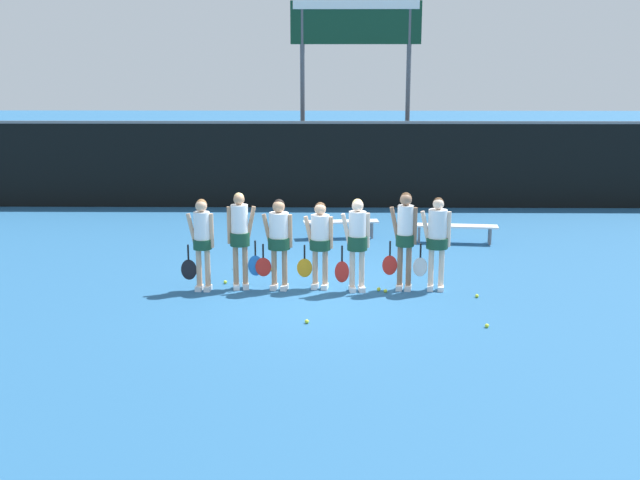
# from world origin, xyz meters

# --- Properties ---
(ground_plane) EXTENTS (140.00, 140.00, 0.00)m
(ground_plane) POSITION_xyz_m (0.00, 0.00, 0.00)
(ground_plane) COLOR #235684
(fence_windscreen) EXTENTS (60.00, 0.08, 2.56)m
(fence_windscreen) POSITION_xyz_m (0.00, 8.74, 1.29)
(fence_windscreen) COLOR black
(fence_windscreen) RESTS_ON ground_plane
(scoreboard) EXTENTS (3.95, 0.15, 6.05)m
(scoreboard) POSITION_xyz_m (0.95, 10.09, 4.77)
(scoreboard) COLOR #515156
(scoreboard) RESTS_ON ground_plane
(bench_courtside) EXTENTS (2.03, 0.59, 0.43)m
(bench_courtside) POSITION_xyz_m (3.12, 3.96, 0.37)
(bench_courtside) COLOR silver
(bench_courtside) RESTS_ON ground_plane
(bench_far) EXTENTS (1.84, 0.57, 0.43)m
(bench_far) POSITION_xyz_m (0.46, 4.43, 0.37)
(bench_far) COLOR silver
(bench_far) RESTS_ON ground_plane
(player_0) EXTENTS (0.63, 0.34, 1.69)m
(player_0) POSITION_xyz_m (-2.13, -0.08, 1.00)
(player_0) COLOR tan
(player_0) RESTS_ON ground_plane
(player_1) EXTENTS (0.64, 0.36, 1.79)m
(player_1) POSITION_xyz_m (-1.45, 0.05, 1.06)
(player_1) COLOR tan
(player_1) RESTS_ON ground_plane
(player_2) EXTENTS (0.69, 0.41, 1.68)m
(player_2) POSITION_xyz_m (-0.74, 0.00, 1.01)
(player_2) COLOR tan
(player_2) RESTS_ON ground_plane
(player_3) EXTENTS (0.67, 0.39, 1.62)m
(player_3) POSITION_xyz_m (0.01, 0.07, 0.96)
(player_3) COLOR tan
(player_3) RESTS_ON ground_plane
(player_4) EXTENTS (0.63, 0.37, 1.71)m
(player_4) POSITION_xyz_m (0.68, -0.10, 1.01)
(player_4) COLOR beige
(player_4) RESTS_ON ground_plane
(player_5) EXTENTS (0.61, 0.34, 1.81)m
(player_5) POSITION_xyz_m (1.55, 0.00, 1.07)
(player_5) COLOR #8C664C
(player_5) RESTS_ON ground_plane
(player_6) EXTENTS (0.66, 0.39, 1.72)m
(player_6) POSITION_xyz_m (2.14, -0.01, 1.02)
(player_6) COLOR beige
(player_6) RESTS_ON ground_plane
(tennis_ball_0) EXTENTS (0.07, 0.07, 0.07)m
(tennis_ball_0) POSITION_xyz_m (1.64, 1.64, 0.04)
(tennis_ball_0) COLOR #CCE033
(tennis_ball_0) RESTS_ON ground_plane
(tennis_ball_1) EXTENTS (0.07, 0.07, 0.07)m
(tennis_ball_1) POSITION_xyz_m (1.21, -0.20, 0.03)
(tennis_ball_1) COLOR #CCE033
(tennis_ball_1) RESTS_ON ground_plane
(tennis_ball_2) EXTENTS (0.07, 0.07, 0.07)m
(tennis_ball_2) POSITION_xyz_m (2.66, -2.12, 0.03)
(tennis_ball_2) COLOR #CCE033
(tennis_ball_2) RESTS_ON ground_plane
(tennis_ball_3) EXTENTS (0.06, 0.06, 0.06)m
(tennis_ball_3) POSITION_xyz_m (2.82, -0.50, 0.03)
(tennis_ball_3) COLOR #CCE033
(tennis_ball_3) RESTS_ON ground_plane
(tennis_ball_4) EXTENTS (0.07, 0.07, 0.07)m
(tennis_ball_4) POSITION_xyz_m (-1.75, 1.41, 0.04)
(tennis_ball_4) COLOR #CCE033
(tennis_ball_4) RESTS_ON ground_plane
(tennis_ball_5) EXTENTS (0.07, 0.07, 0.07)m
(tennis_ball_5) POSITION_xyz_m (-0.97, 1.30, 0.03)
(tennis_ball_5) COLOR #CCE033
(tennis_ball_5) RESTS_ON ground_plane
(tennis_ball_6) EXTENTS (0.07, 0.07, 0.07)m
(tennis_ball_6) POSITION_xyz_m (-1.79, 0.34, 0.03)
(tennis_ball_6) COLOR #CCE033
(tennis_ball_6) RESTS_ON ground_plane
(tennis_ball_7) EXTENTS (0.07, 0.07, 0.07)m
(tennis_ball_7) POSITION_xyz_m (1.09, -0.11, 0.04)
(tennis_ball_7) COLOR #CCE033
(tennis_ball_7) RESTS_ON ground_plane
(tennis_ball_8) EXTENTS (0.07, 0.07, 0.07)m
(tennis_ball_8) POSITION_xyz_m (-2.53, 1.30, 0.03)
(tennis_ball_8) COLOR #CCE033
(tennis_ball_8) RESTS_ON ground_plane
(tennis_ball_9) EXTENTS (0.07, 0.07, 0.07)m
(tennis_ball_9) POSITION_xyz_m (2.01, 1.98, 0.03)
(tennis_ball_9) COLOR #CCE033
(tennis_ball_9) RESTS_ON ground_plane
(tennis_ball_10) EXTENTS (0.07, 0.07, 0.07)m
(tennis_ball_10) POSITION_xyz_m (-0.17, -1.95, 0.03)
(tennis_ball_10) COLOR #CCE033
(tennis_ball_10) RESTS_ON ground_plane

